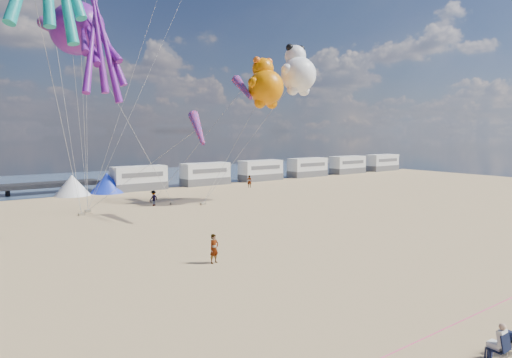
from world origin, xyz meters
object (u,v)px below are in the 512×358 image
motorhome_3 (307,167)px  standing_person (214,249)px  beachgoer_2 (154,198)px  windsock_mid (243,88)px  sandbag_d (153,201)px  windsock_left (54,29)px  motorhome_2 (261,170)px  motorhome_5 (382,163)px  kite_teddy_orange (266,88)px  sandbag_c (203,204)px  sandbag_e (88,211)px  motorhome_0 (139,178)px  beachgoer_5 (249,181)px  kite_panda (298,75)px  motorhome_1 (205,174)px  motorhome_4 (348,165)px  windsock_right (198,129)px  tent_white (72,185)px  tent_blue (107,183)px  sandbag_b (173,203)px  sandbag_a (82,214)px

motorhome_3 → standing_person: size_ratio=4.02×
beachgoer_2 → windsock_mid: (8.69, -3.02, 10.88)m
sandbag_d → windsock_left: (-9.45, -2.36, 15.62)m
motorhome_2 → motorhome_5: bearing=0.0°
kite_teddy_orange → sandbag_c: bearing=156.3°
windsock_left → sandbag_e: bearing=12.9°
sandbag_c → motorhome_0: bearing=92.6°
standing_person → sandbag_c: size_ratio=3.29×
beachgoer_5 → kite_panda: bearing=129.3°
sandbag_c → motorhome_1: bearing=58.8°
sandbag_e → motorhome_2: bearing=22.5°
motorhome_4 → windsock_right: windsock_right is taller
kite_teddy_orange → sandbag_e: bearing=163.0°
sandbag_e → windsock_mid: 19.17m
sandbag_d → windsock_mid: (7.87, -5.05, 11.53)m
motorhome_4 → windsock_right: (-41.14, -20.48, 6.02)m
motorhome_4 → sandbag_d: 42.04m
motorhome_0 → standing_person: 33.82m
motorhome_5 → windsock_mid: 46.19m
tent_white → kite_panda: 28.25m
tent_blue → sandbag_c: 15.34m
beachgoer_5 → kite_panda: 17.12m
motorhome_2 → tent_blue: size_ratio=1.65×
motorhome_4 → beachgoer_5: size_ratio=4.06×
kite_panda → kite_teddy_orange: bearing=-173.0°
sandbag_b → kite_teddy_orange: bearing=-29.8°
motorhome_5 → sandbag_c: 49.08m
sandbag_e → kite_panda: size_ratio=0.08×
motorhome_1 → beachgoer_5: 6.77m
motorhome_0 → motorhome_3: bearing=0.0°
beachgoer_2 → beachgoer_5: bearing=-176.5°
motorhome_0 → sandbag_b: motorhome_0 is taller
motorhome_4 → tent_blue: bearing=180.0°
sandbag_e → tent_white: bearing=81.3°
beachgoer_2 → sandbag_c: bearing=133.8°
motorhome_5 → motorhome_0: bearing=180.0°
motorhome_3 → beachgoer_2: (-32.08, -12.27, -0.74)m
beachgoer_2 → tent_blue: bearing=-105.7°
kite_teddy_orange → sandbag_d: bearing=143.8°
beachgoer_5 → motorhome_2: bearing=-87.6°
kite_teddy_orange → windsock_left: windsock_left is taller
sandbag_c → windsock_left: bearing=171.3°
sandbag_d → windsock_mid: bearing=-32.7°
windsock_mid → sandbag_b: bearing=175.7°
motorhome_3 → windsock_right: size_ratio=1.29×
windsock_right → motorhome_4: bearing=46.1°
motorhome_4 → windsock_left: size_ratio=1.02×
sandbag_e → sandbag_a: bearing=-124.1°
motorhome_3 → tent_white: size_ratio=1.65×
motorhome_5 → tent_blue: motorhome_5 is taller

